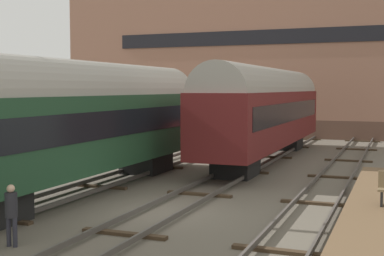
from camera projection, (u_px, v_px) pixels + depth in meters
name	position (u px, v px, depth m)	size (l,w,h in m)	color
ground_plane	(168.00, 212.00, 17.72)	(200.00, 200.00, 0.00)	#60594C
track_left	(55.00, 198.00, 19.33)	(2.60, 60.00, 0.26)	#4C4742
track_middle	(168.00, 208.00, 17.71)	(2.60, 60.00, 0.26)	#4C4742
track_right	(303.00, 220.00, 16.09)	(2.60, 60.00, 0.26)	#4C4742
train_car_green	(84.00, 117.00, 21.00)	(2.90, 16.99, 5.20)	black
train_car_maroon	(266.00, 107.00, 30.42)	(2.94, 18.58, 5.30)	black
person_worker	(11.00, 210.00, 13.82)	(0.32, 0.32, 1.63)	#282833
warehouse_building	(281.00, 52.00, 50.59)	(37.95, 13.70, 15.18)	brown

